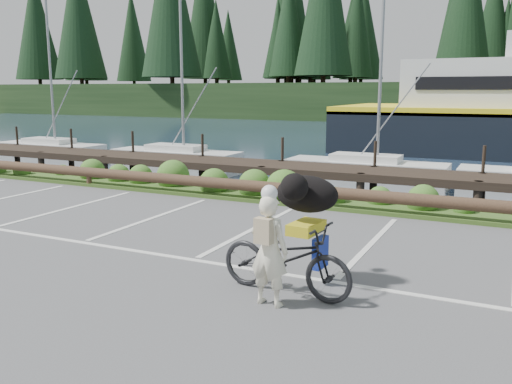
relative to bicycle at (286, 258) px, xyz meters
The scene contains 7 objects.
ground 2.46m from the bicycle, 150.79° to the left, with size 72.00×72.00×0.00m, color #4C4C4F.
harbor_backdrop 79.66m from the bicycle, 91.23° to the left, with size 170.00×160.00×30.00m.
vegetation_strip 6.82m from the bicycle, 107.94° to the left, with size 34.00×1.60×0.10m, color #3D5B21.
log_rail 6.16m from the bicycle, 109.95° to the left, with size 32.00×0.30×0.60m, color #443021, non-canonical shape.
bicycle is the anchor object (origin of this frame).
cyclist 0.55m from the bicycle, 95.59° to the right, with size 0.58×0.38×1.58m, color white.
dog 1.08m from the bicycle, 84.41° to the left, with size 1.00×0.49×0.58m, color black.
Camera 1 is at (5.02, -8.25, 2.98)m, focal length 38.00 mm.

